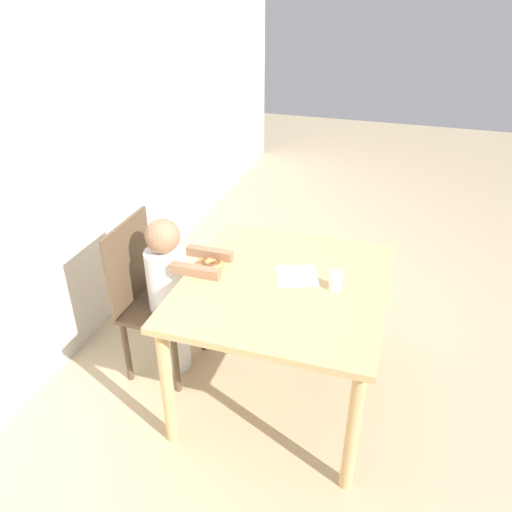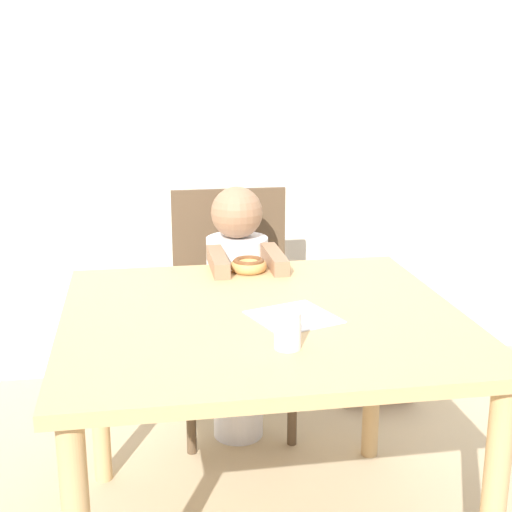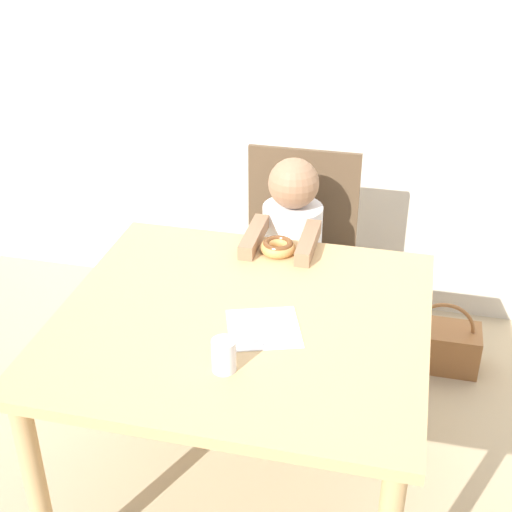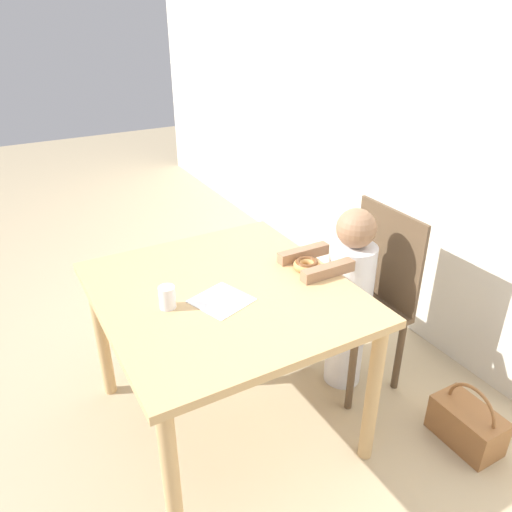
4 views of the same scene
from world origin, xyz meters
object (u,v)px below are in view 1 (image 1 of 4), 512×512
object	(u,v)px
child_figure	(170,295)
handbag	(184,290)
chair	(151,296)
cup	(336,281)
donut	(211,263)

from	to	relation	value
child_figure	handbag	xyz separation A→B (m)	(0.61, 0.23, -0.40)
child_figure	handbag	distance (m)	0.77
child_figure	chair	bearing A→B (deg)	90.00
chair	child_figure	distance (m)	0.12
handbag	cup	bearing A→B (deg)	-118.66
cup	chair	bearing A→B (deg)	89.54
chair	child_figure	world-z (taller)	child_figure
chair	handbag	world-z (taller)	chair
child_figure	cup	bearing A→B (deg)	-90.52
child_figure	donut	world-z (taller)	child_figure
donut	cup	xyz separation A→B (m)	(-0.01, -0.64, 0.02)
chair	handbag	bearing A→B (deg)	10.22
chair	cup	size ratio (longest dim) A/B	10.14
chair	child_figure	xyz separation A→B (m)	(-0.00, -0.12, 0.03)
child_figure	donut	size ratio (longest dim) A/B	8.12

